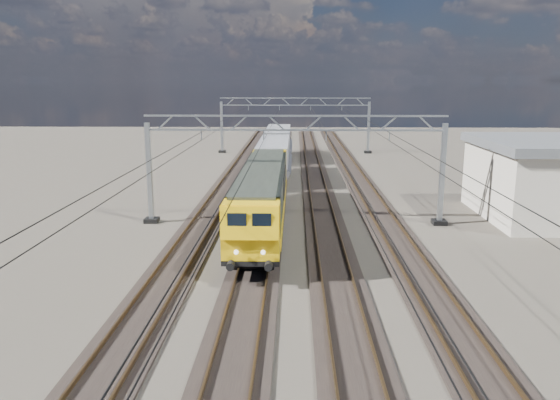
{
  "coord_description": "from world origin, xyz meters",
  "views": [
    {
      "loc": [
        -0.02,
        -30.9,
        9.23
      ],
      "look_at": [
        -0.86,
        0.24,
        2.4
      ],
      "focal_mm": 35.0,
      "sensor_mm": 36.0,
      "label": 1
    }
  ],
  "objects_px": {
    "catenary_gantry_mid": "(295,165)",
    "catenary_gantry_far": "(295,123)",
    "hopper_wagon_lead": "(274,156)",
    "locomotive": "(263,193)",
    "hopper_wagon_mid": "(278,140)"
  },
  "relations": [
    {
      "from": "catenary_gantry_mid",
      "to": "catenary_gantry_far",
      "type": "xyz_separation_m",
      "value": [
        0.0,
        36.0,
        0.0
      ]
    },
    {
      "from": "catenary_gantry_far",
      "to": "hopper_wagon_mid",
      "type": "bearing_deg",
      "value": -109.62
    },
    {
      "from": "locomotive",
      "to": "hopper_wagon_lead",
      "type": "xyz_separation_m",
      "value": [
        -0.0,
        17.7,
        -0.09
      ]
    },
    {
      "from": "catenary_gantry_mid",
      "to": "locomotive",
      "type": "relative_size",
      "value": 0.94
    },
    {
      "from": "catenary_gantry_mid",
      "to": "hopper_wagon_lead",
      "type": "xyz_separation_m",
      "value": [
        -2.0,
        16.19,
        -1.67
      ]
    },
    {
      "from": "hopper_wagon_lead",
      "to": "locomotive",
      "type": "bearing_deg",
      "value": -90.0
    },
    {
      "from": "catenary_gantry_mid",
      "to": "hopper_wagon_mid",
      "type": "distance_m",
      "value": 30.5
    },
    {
      "from": "catenary_gantry_mid",
      "to": "hopper_wagon_lead",
      "type": "height_order",
      "value": "catenary_gantry_mid"
    },
    {
      "from": "locomotive",
      "to": "hopper_wagon_lead",
      "type": "bearing_deg",
      "value": 90.0
    },
    {
      "from": "catenary_gantry_mid",
      "to": "catenary_gantry_far",
      "type": "bearing_deg",
      "value": 90.0
    },
    {
      "from": "catenary_gantry_mid",
      "to": "catenary_gantry_far",
      "type": "height_order",
      "value": "same"
    },
    {
      "from": "hopper_wagon_lead",
      "to": "catenary_gantry_mid",
      "type": "bearing_deg",
      "value": -82.96
    },
    {
      "from": "catenary_gantry_far",
      "to": "locomotive",
      "type": "relative_size",
      "value": 0.94
    },
    {
      "from": "catenary_gantry_far",
      "to": "catenary_gantry_mid",
      "type": "bearing_deg",
      "value": -90.0
    },
    {
      "from": "hopper_wagon_lead",
      "to": "hopper_wagon_mid",
      "type": "bearing_deg",
      "value": 90.0
    }
  ]
}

